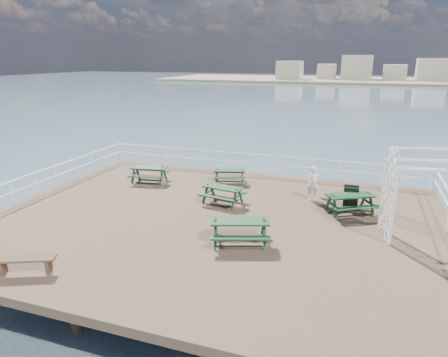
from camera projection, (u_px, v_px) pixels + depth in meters
ground at (214, 222)px, 16.07m from camera, size 18.00×14.00×0.30m
sea_backdrop at (389, 78)px, 133.42m from camera, size 300.00×300.00×9.20m
railing at (232, 180)px, 18.12m from camera, size 17.77×13.76×1.10m
picnic_table_a at (149, 171)px, 20.61m from camera, size 2.01×1.72×0.88m
picnic_table_b at (229, 173)px, 20.47m from camera, size 1.89×1.67×0.78m
picnic_table_c at (350, 200)px, 16.38m from camera, size 2.43×2.29×0.93m
picnic_table_d at (223, 191)px, 17.59m from camera, size 1.97×1.70×0.85m
picnic_table_e at (240, 226)px, 13.74m from camera, size 2.41×2.17×0.97m
flat_bench_near at (25, 262)px, 11.87m from camera, size 1.78×1.09×0.51m
trellis_arbor at (425, 199)px, 13.89m from camera, size 2.89×1.94×3.31m
sandwich_board at (351, 198)px, 16.96m from camera, size 0.62×0.47×1.00m
person at (313, 183)px, 17.92m from camera, size 0.65×0.51×1.55m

